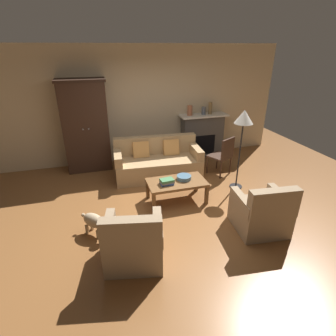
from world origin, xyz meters
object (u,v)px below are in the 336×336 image
Objects in this scene: coffee_table at (177,184)px; side_chair_wooden at (223,154)px; armchair_near_right at (262,213)px; armoire at (86,126)px; mantel_vase_bronze at (210,108)px; couch at (158,162)px; book_stack at (167,182)px; floor_lamp at (243,122)px; mantel_vase_slate at (204,111)px; fireplace at (202,135)px; mantel_vase_terracotta at (190,111)px; armchair_near_left at (134,242)px; dog at (95,221)px; fruit_bowl at (184,177)px.

side_chair_wooden is at bearing 30.74° from coffee_table.
side_chair_wooden is at bearing 80.48° from armchair_near_right.
mantel_vase_bronze is at bearing 1.10° from armoire.
couch is 1.26m from book_stack.
couch is 2.09m from floor_lamp.
armchair_near_right is at bearing -96.40° from mantel_vase_slate.
fireplace is 0.64× the size of couch.
armoire is 8.34× the size of mantel_vase_terracotta.
armchair_near_left is 3.25m from side_chair_wooden.
fireplace is 4.02m from dog.
mantel_vase_slate is 0.19m from mantel_vase_bronze.
armchair_near_left is 3.07m from floor_lamp.
book_stack is 0.28× the size of armchair_near_left.
fireplace is 4.56× the size of fruit_bowl.
floor_lamp is at bearing 5.74° from fruit_bowl.
fruit_bowl is at bearing 15.66° from coffee_table.
mantel_vase_slate is (1.60, 2.15, 0.75)m from book_stack.
fruit_bowl is at bearing -174.26° from floor_lamp.
floor_lamp is (2.43, 1.52, 1.10)m from armchair_near_left.
mantel_vase_terracotta is 0.28× the size of side_chair_wooden.
armchair_near_right reaches higher than coffee_table.
floor_lamp reaches higher than book_stack.
floor_lamp is (-0.01, -1.95, 0.85)m from fireplace.
couch is at bearing 165.29° from side_chair_wooden.
dog is (-1.53, -0.61, -0.12)m from coffee_table.
coffee_table is 1.60m from side_chair_wooden.
armoire is (-2.95, -0.08, 0.49)m from fireplace.
coffee_table is 0.19m from fruit_bowl.
mantel_vase_terracotta reaches higher than armchair_near_left.
armoire is at bearing 157.23° from side_chair_wooden.
fireplace is 0.60× the size of armoire.
book_stack is 2.59m from mantel_vase_terracotta.
floor_lamp is at bearing -32.49° from armoire.
mantel_vase_bronze is 0.34× the size of armchair_near_right.
fruit_bowl is (-1.24, -2.07, -0.11)m from fireplace.
mantel_vase_bronze is at bearing 0.00° from mantel_vase_terracotta.
armchair_near_right is at bearing -50.23° from coffee_table.
book_stack is at bearing -151.19° from side_chair_wooden.
mantel_vase_terracotta is at bearing 60.34° from book_stack.
armchair_near_right is 0.54× the size of floor_lamp.
armchair_near_left is at bearing -81.54° from armoire.
armchair_near_right is (2.58, -3.27, -0.74)m from armoire.
mantel_vase_terracotta is (1.22, 2.15, 0.78)m from book_stack.
mantel_vase_terracotta is 0.38m from mantel_vase_slate.
armoire is 2.55m from book_stack.
fruit_bowl is at bearing -78.47° from couch.
armchair_near_left reaches higher than dog.
coffee_table is 1.21× the size of armchair_near_left.
armchair_near_right reaches higher than couch.
mantel_vase_bronze reaches higher than fruit_bowl.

